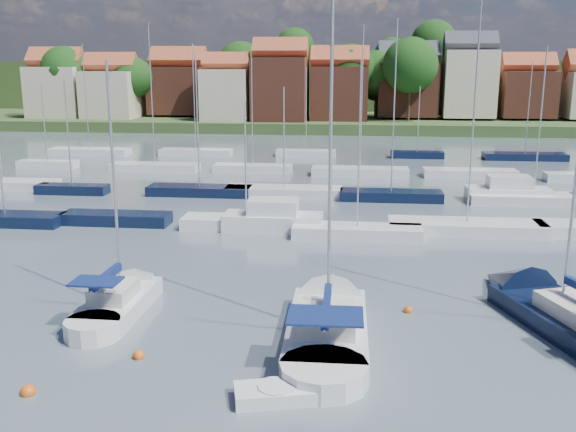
# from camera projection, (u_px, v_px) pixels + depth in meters

# --- Properties ---
(ground) EXTENTS (260.00, 260.00, 0.00)m
(ground) POSITION_uv_depth(u_px,v_px,m) (352.00, 182.00, 64.43)
(ground) COLOR #42505A
(ground) RESTS_ON ground
(sailboat_left) EXTENTS (2.55, 9.29, 12.71)m
(sailboat_left) POSITION_uv_depth(u_px,v_px,m) (125.00, 299.00, 31.37)
(sailboat_left) COLOR silver
(sailboat_left) RESTS_ON ground
(sailboat_centre) EXTENTS (3.59, 12.74, 17.17)m
(sailboat_centre) POSITION_uv_depth(u_px,v_px,m) (328.00, 317.00, 29.19)
(sailboat_centre) COLOR silver
(sailboat_centre) RESTS_ON ground
(sailboat_navy) EXTENTS (7.42, 13.22, 17.69)m
(sailboat_navy) POSITION_uv_depth(u_px,v_px,m) (546.00, 308.00, 30.21)
(sailboat_navy) COLOR black
(sailboat_navy) RESTS_ON ground
(tender) EXTENTS (3.25, 2.10, 0.65)m
(tender) POSITION_uv_depth(u_px,v_px,m) (277.00, 393.00, 22.59)
(tender) COLOR silver
(tender) RESTS_ON ground
(buoy_b) EXTENTS (0.54, 0.54, 0.54)m
(buoy_b) POSITION_uv_depth(u_px,v_px,m) (28.00, 394.00, 23.03)
(buoy_b) COLOR #D85914
(buoy_b) RESTS_ON ground
(buoy_c) EXTENTS (0.47, 0.47, 0.47)m
(buoy_c) POSITION_uv_depth(u_px,v_px,m) (139.00, 358.00, 25.85)
(buoy_c) COLOR #D85914
(buoy_c) RESTS_ON ground
(buoy_d) EXTENTS (0.52, 0.52, 0.52)m
(buoy_d) POSITION_uv_depth(u_px,v_px,m) (289.00, 399.00, 22.72)
(buoy_d) COLOR beige
(buoy_d) RESTS_ON ground
(buoy_e) EXTENTS (0.44, 0.44, 0.44)m
(buoy_e) POSITION_uv_depth(u_px,v_px,m) (408.00, 312.00, 30.63)
(buoy_e) COLOR #D85914
(buoy_e) RESTS_ON ground
(marina_field) EXTENTS (79.62, 41.41, 15.93)m
(marina_field) POSITION_uv_depth(u_px,v_px,m) (372.00, 187.00, 59.43)
(marina_field) COLOR silver
(marina_field) RESTS_ON ground
(far_shore_town) EXTENTS (212.46, 90.00, 22.27)m
(far_shore_town) POSITION_uv_depth(u_px,v_px,m) (367.00, 93.00, 152.70)
(far_shore_town) COLOR #365028
(far_shore_town) RESTS_ON ground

